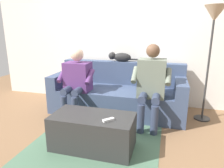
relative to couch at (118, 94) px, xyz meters
name	(u,v)px	position (x,y,z in m)	size (l,w,h in m)	color
ground_plane	(105,129)	(0.00, 0.75, -0.29)	(8.00, 8.00, 0.00)	#846042
back_wall	(125,32)	(0.00, -0.50, 1.04)	(5.29, 0.06, 2.66)	silver
couch	(118,94)	(0.00, 0.00, 0.00)	(2.20, 0.87, 0.81)	#3D4C6B
coffee_table	(93,132)	(0.00, 1.22, -0.08)	(0.96, 0.49, 0.41)	#2D2D2D
person_left_seated	(151,81)	(-0.58, 0.40, 0.36)	(0.54, 0.56, 1.18)	slate
person_right_seated	(77,79)	(0.58, 0.39, 0.33)	(0.55, 0.54, 1.09)	#5B3370
cat_on_backrest	(120,57)	(0.04, -0.29, 0.61)	(0.56, 0.14, 0.17)	black
remote_white	(108,120)	(-0.22, 1.31, 0.14)	(0.13, 0.04, 0.02)	white
floor_rug	(98,140)	(0.00, 1.08, -0.28)	(1.55, 1.67, 0.01)	#4C7056
floor_lamp	(213,24)	(-1.37, 0.01, 1.16)	(0.29, 0.29, 1.70)	#2D2D2D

